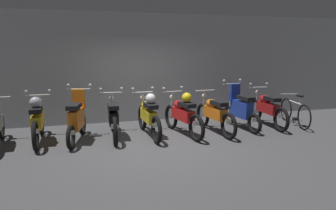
# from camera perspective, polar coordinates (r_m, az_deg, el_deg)

# --- Properties ---
(ground_plane) EXTENTS (80.00, 80.00, 0.00)m
(ground_plane) POSITION_cam_1_polar(r_m,az_deg,el_deg) (6.81, -2.43, -7.49)
(ground_plane) COLOR #424244
(back_wall) EXTENTS (16.00, 0.30, 3.12)m
(back_wall) POSITION_cam_1_polar(r_m,az_deg,el_deg) (8.97, -6.09, 6.97)
(back_wall) COLOR #9EA0A3
(back_wall) RESTS_ON ground
(motorbike_slot_1) EXTENTS (0.59, 1.95, 1.15)m
(motorbike_slot_1) POSITION_cam_1_polar(r_m,az_deg,el_deg) (7.45, -23.41, -2.57)
(motorbike_slot_1) COLOR black
(motorbike_slot_1) RESTS_ON ground
(motorbike_slot_2) EXTENTS (0.59, 1.67, 1.29)m
(motorbike_slot_2) POSITION_cam_1_polar(r_m,az_deg,el_deg) (7.25, -16.88, -2.51)
(motorbike_slot_2) COLOR black
(motorbike_slot_2) RESTS_ON ground
(motorbike_slot_3) EXTENTS (0.59, 1.95, 1.15)m
(motorbike_slot_3) POSITION_cam_1_polar(r_m,az_deg,el_deg) (7.38, -10.34, -2.28)
(motorbike_slot_3) COLOR black
(motorbike_slot_3) RESTS_ON ground
(motorbike_slot_4) EXTENTS (0.59, 1.95, 1.15)m
(motorbike_slot_4) POSITION_cam_1_polar(r_m,az_deg,el_deg) (7.34, -3.69, -1.90)
(motorbike_slot_4) COLOR black
(motorbike_slot_4) RESTS_ON ground
(motorbike_slot_5) EXTENTS (0.63, 1.93, 1.15)m
(motorbike_slot_5) POSITION_cam_1_polar(r_m,az_deg,el_deg) (7.47, 2.79, -1.68)
(motorbike_slot_5) COLOR black
(motorbike_slot_5) RESTS_ON ground
(motorbike_slot_6) EXTENTS (0.56, 1.95, 1.03)m
(motorbike_slot_6) POSITION_cam_1_polar(r_m,az_deg,el_deg) (7.76, 8.77, -1.62)
(motorbike_slot_6) COLOR black
(motorbike_slot_6) RESTS_ON ground
(motorbike_slot_7) EXTENTS (0.59, 1.68, 1.29)m
(motorbike_slot_7) POSITION_cam_1_polar(r_m,az_deg,el_deg) (8.29, 13.55, -0.74)
(motorbike_slot_7) COLOR black
(motorbike_slot_7) RESTS_ON ground
(motorbike_slot_8) EXTENTS (0.59, 1.95, 1.15)m
(motorbike_slot_8) POSITION_cam_1_polar(r_m,az_deg,el_deg) (8.77, 18.27, -0.61)
(motorbike_slot_8) COLOR black
(motorbike_slot_8) RESTS_ON ground
(bicycle) EXTENTS (0.51, 1.71, 0.89)m
(bicycle) POSITION_cam_1_polar(r_m,az_deg,el_deg) (9.15, 22.84, -1.29)
(bicycle) COLOR black
(bicycle) RESTS_ON ground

